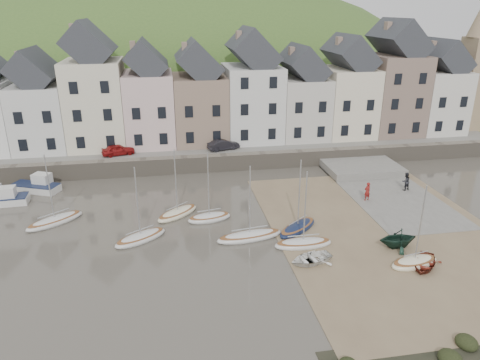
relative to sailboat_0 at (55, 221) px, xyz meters
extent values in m
plane|color=#433F35|center=(15.82, -6.23, -0.26)|extent=(160.00, 160.00, 0.00)
cube|color=#3E6026|center=(15.82, 25.77, 0.49)|extent=(90.00, 30.00, 1.50)
cube|color=slate|center=(15.82, 14.27, 1.29)|extent=(70.00, 7.00, 0.10)
cube|color=slate|center=(15.82, 10.77, 0.64)|extent=(70.00, 1.20, 1.80)
cube|color=brown|center=(26.82, -6.23, -0.23)|extent=(18.00, 26.00, 0.06)
cube|color=slate|center=(30.82, 1.77, -0.20)|extent=(8.00, 18.00, 0.12)
ellipsoid|color=#3E6026|center=(10.82, 53.77, -18.26)|extent=(134.40, 84.00, 84.00)
cylinder|color=#382619|center=(-6.18, 41.77, 17.74)|extent=(0.50, 0.50, 3.00)
cylinder|color=#382619|center=(7.82, 45.77, 17.74)|extent=(0.50, 0.50, 3.00)
cylinder|color=#382619|center=(21.82, 43.77, 17.74)|extent=(0.50, 0.50, 3.00)
cylinder|color=#382619|center=(33.82, 42.77, 17.74)|extent=(0.50, 0.50, 3.00)
cube|color=silver|center=(-4.23, 17.77, 4.99)|extent=(5.80, 8.00, 7.50)
cube|color=gray|center=(-5.68, 17.77, 11.66)|extent=(0.60, 0.90, 1.40)
cube|color=beige|center=(1.92, 17.77, 6.24)|extent=(6.40, 8.00, 10.00)
cube|color=gray|center=(0.32, 17.77, 14.46)|extent=(0.60, 0.90, 1.40)
cube|color=beige|center=(7.97, 17.77, 5.49)|extent=(5.60, 8.00, 8.50)
cube|color=gray|center=(6.57, 17.77, 12.56)|extent=(0.60, 0.90, 1.40)
cube|color=#846D5B|center=(13.92, 17.77, 5.24)|extent=(6.20, 8.00, 8.00)
cube|color=gray|center=(12.37, 17.77, 12.36)|extent=(0.60, 0.90, 1.40)
cube|color=silver|center=(20.37, 17.77, 5.74)|extent=(6.60, 8.00, 9.00)
cube|color=gray|center=(18.72, 17.77, 13.57)|extent=(0.60, 0.90, 1.40)
cube|color=beige|center=(26.62, 17.77, 4.99)|extent=(5.80, 8.00, 7.50)
cube|color=gray|center=(25.17, 17.77, 11.66)|extent=(0.60, 0.90, 1.40)
cube|color=beige|center=(32.57, 17.77, 5.49)|extent=(6.00, 8.00, 8.50)
cube|color=gray|center=(31.07, 17.77, 12.76)|extent=(0.60, 0.90, 1.40)
cube|color=#7C6659|center=(38.82, 17.77, 6.24)|extent=(6.40, 8.00, 10.00)
cube|color=gray|center=(37.22, 17.77, 14.46)|extent=(0.60, 0.90, 1.40)
cube|color=silver|center=(44.97, 17.77, 5.24)|extent=(5.80, 8.00, 8.00)
cube|color=gray|center=(43.52, 17.77, 12.16)|extent=(0.60, 0.90, 1.40)
cube|color=#997F60|center=(50.37, 17.77, 7.24)|extent=(3.50, 3.50, 12.00)
ellipsoid|color=silver|center=(0.00, 0.00, -0.06)|extent=(4.84, 4.18, 0.84)
ellipsoid|color=brown|center=(0.00, 0.00, 0.16)|extent=(4.44, 3.83, 0.20)
cylinder|color=#B2B5B7|center=(0.00, 0.00, 3.04)|extent=(0.10, 0.10, 5.60)
cylinder|color=#B2B5B7|center=(0.00, 0.00, 0.69)|extent=(2.21, 1.70, 0.08)
ellipsoid|color=silver|center=(7.25, -4.24, -0.06)|extent=(4.51, 3.63, 0.84)
ellipsoid|color=brown|center=(7.25, -4.24, 0.16)|extent=(4.14, 3.32, 0.20)
cylinder|color=#B2B5B7|center=(7.25, -4.24, 3.04)|extent=(0.10, 0.10, 5.60)
cylinder|color=#B2B5B7|center=(7.25, -4.24, 0.69)|extent=(2.08, 1.37, 0.08)
ellipsoid|color=beige|center=(10.27, -0.24, -0.06)|extent=(4.27, 3.91, 0.84)
ellipsoid|color=brown|center=(10.27, -0.24, 0.16)|extent=(3.92, 3.58, 0.20)
cylinder|color=#B2B5B7|center=(10.27, -0.24, 3.04)|extent=(0.10, 0.10, 5.60)
cylinder|color=#B2B5B7|center=(10.27, -0.24, 0.69)|extent=(1.87, 1.58, 0.08)
ellipsoid|color=silver|center=(12.92, -1.57, -0.06)|extent=(3.97, 2.16, 0.84)
ellipsoid|color=brown|center=(12.92, -1.57, 0.16)|extent=(3.65, 1.97, 0.20)
cylinder|color=#B2B5B7|center=(12.92, -1.57, 3.04)|extent=(0.10, 0.10, 5.60)
cylinder|color=#B2B5B7|center=(12.92, -1.57, 0.69)|extent=(2.05, 0.46, 0.08)
ellipsoid|color=silver|center=(15.71, -5.42, -0.06)|extent=(5.54, 2.29, 0.84)
ellipsoid|color=brown|center=(15.71, -5.42, 0.16)|extent=(5.10, 2.09, 0.20)
cylinder|color=#B2B5B7|center=(15.71, -5.42, 3.04)|extent=(0.10, 0.10, 5.60)
cylinder|color=#B2B5B7|center=(15.71, -5.42, 0.69)|extent=(2.94, 0.53, 0.08)
ellipsoid|color=#131D3C|center=(19.85, -4.66, -0.06)|extent=(4.43, 4.00, 0.84)
ellipsoid|color=brown|center=(19.85, -4.66, 0.16)|extent=(4.06, 3.66, 0.20)
cylinder|color=#B2B5B7|center=(19.85, -4.66, 3.04)|extent=(0.10, 0.10, 5.60)
cylinder|color=#B2B5B7|center=(19.85, -4.66, 0.69)|extent=(1.96, 1.62, 0.08)
ellipsoid|color=silver|center=(19.52, -7.26, -0.06)|extent=(4.49, 1.52, 0.84)
ellipsoid|color=brown|center=(19.52, -7.26, 0.16)|extent=(4.13, 1.37, 0.20)
cylinder|color=#B2B5B7|center=(19.52, -7.26, 3.04)|extent=(0.10, 0.10, 5.60)
cylinder|color=#B2B5B7|center=(19.52, -7.26, 0.69)|extent=(2.47, 0.09, 0.08)
ellipsoid|color=beige|center=(26.47, -11.16, -0.06)|extent=(3.96, 2.19, 0.84)
ellipsoid|color=brown|center=(26.47, -11.16, 0.16)|extent=(3.64, 2.00, 0.20)
cylinder|color=#B2B5B7|center=(26.47, -11.16, 3.04)|extent=(0.10, 0.10, 5.60)
cylinder|color=#B2B5B7|center=(26.47, -11.16, 0.69)|extent=(2.04, 0.48, 0.08)
cube|color=silver|center=(-5.29, 4.82, 0.94)|extent=(1.98, 1.31, 1.00)
cube|color=silver|center=(-3.38, 7.74, 0.09)|extent=(5.04, 3.43, 0.70)
cube|color=#131D3C|center=(-3.38, 7.74, 0.46)|extent=(4.97, 3.44, 0.08)
cube|color=silver|center=(-2.72, 8.02, 0.94)|extent=(2.00, 1.76, 1.00)
imported|color=white|center=(19.32, -9.66, 0.13)|extent=(3.63, 2.98, 0.66)
imported|color=#142D22|center=(26.48, -8.65, 0.58)|extent=(3.05, 2.66, 1.56)
imported|color=maroon|center=(26.95, -11.55, 0.12)|extent=(3.67, 3.81, 0.64)
imported|color=maroon|center=(27.91, -0.06, 0.75)|extent=(0.73, 0.57, 1.78)
imported|color=black|center=(32.72, 1.66, 0.78)|extent=(1.03, 0.88, 1.84)
imported|color=maroon|center=(4.30, 13.27, 1.95)|extent=(3.84, 2.31, 1.22)
imported|color=black|center=(16.17, 13.27, 1.95)|extent=(3.91, 2.30, 1.22)
ellipsoid|color=black|center=(25.00, -19.10, -0.03)|extent=(1.15, 1.26, 0.75)
ellipsoid|color=black|center=(23.42, -20.04, -0.02)|extent=(1.20, 1.32, 0.78)
camera|label=1|loc=(9.75, -36.03, 16.83)|focal=33.46mm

